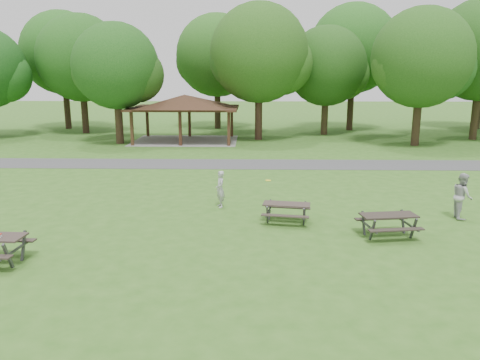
# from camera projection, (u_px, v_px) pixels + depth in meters

# --- Properties ---
(ground) EXTENTS (160.00, 160.00, 0.00)m
(ground) POSITION_uv_depth(u_px,v_px,m) (206.00, 247.00, 14.94)
(ground) COLOR #32621C
(ground) RESTS_ON ground
(asphalt_path) EXTENTS (120.00, 3.20, 0.02)m
(asphalt_path) POSITION_uv_depth(u_px,v_px,m) (228.00, 164.00, 28.58)
(asphalt_path) COLOR #414144
(asphalt_path) RESTS_ON ground
(pavilion) EXTENTS (8.60, 7.01, 3.76)m
(pavilion) POSITION_uv_depth(u_px,v_px,m) (185.00, 103.00, 37.74)
(pavilion) COLOR #332112
(pavilion) RESTS_ON ground
(tree_row_c) EXTENTS (8.19, 7.80, 10.67)m
(tree_row_c) POSITION_uv_depth(u_px,v_px,m) (82.00, 61.00, 42.12)
(tree_row_c) COLOR black
(tree_row_c) RESTS_ON ground
(tree_row_d) EXTENTS (6.93, 6.60, 9.27)m
(tree_row_d) POSITION_uv_depth(u_px,v_px,m) (117.00, 69.00, 35.83)
(tree_row_d) COLOR #302015
(tree_row_d) RESTS_ON ground
(tree_row_e) EXTENTS (8.40, 8.00, 11.02)m
(tree_row_e) POSITION_uv_depth(u_px,v_px,m) (260.00, 56.00, 37.76)
(tree_row_e) COLOR #311E15
(tree_row_e) RESTS_ON ground
(tree_row_f) EXTENTS (7.35, 7.00, 9.55)m
(tree_row_f) POSITION_uv_depth(u_px,v_px,m) (327.00, 68.00, 41.23)
(tree_row_f) COLOR #312315
(tree_row_f) RESTS_ON ground
(tree_row_g) EXTENTS (7.77, 7.40, 10.25)m
(tree_row_g) POSITION_uv_depth(u_px,v_px,m) (423.00, 61.00, 34.63)
(tree_row_g) COLOR black
(tree_row_g) RESTS_ON ground
(tree_deep_a) EXTENTS (8.40, 8.00, 11.38)m
(tree_deep_a) POSITION_uv_depth(u_px,v_px,m) (64.00, 55.00, 45.47)
(tree_deep_a) COLOR #301F15
(tree_deep_a) RESTS_ON ground
(tree_deep_b) EXTENTS (8.40, 8.00, 11.13)m
(tree_deep_b) POSITION_uv_depth(u_px,v_px,m) (218.00, 58.00, 45.63)
(tree_deep_b) COLOR black
(tree_deep_b) RESTS_ON ground
(tree_deep_c) EXTENTS (8.82, 8.40, 11.90)m
(tree_deep_c) POSITION_uv_depth(u_px,v_px,m) (354.00, 51.00, 44.20)
(tree_deep_c) COLOR #301E15
(tree_deep_c) RESTS_ON ground
(picnic_table_middle) EXTENTS (1.93, 1.64, 0.75)m
(picnic_table_middle) POSITION_uv_depth(u_px,v_px,m) (286.00, 208.00, 17.34)
(picnic_table_middle) COLOR #332924
(picnic_table_middle) RESTS_ON ground
(picnic_table_far) EXTENTS (2.06, 1.75, 0.81)m
(picnic_table_far) POSITION_uv_depth(u_px,v_px,m) (388.00, 220.00, 15.80)
(picnic_table_far) COLOR black
(picnic_table_far) RESTS_ON ground
(frisbee_in_flight) EXTENTS (0.29, 0.29, 0.02)m
(frisbee_in_flight) POSITION_uv_depth(u_px,v_px,m) (268.00, 180.00, 18.86)
(frisbee_in_flight) COLOR yellow
(frisbee_in_flight) RESTS_ON ground
(frisbee_thrower) EXTENTS (0.52, 0.64, 1.53)m
(frisbee_thrower) POSITION_uv_depth(u_px,v_px,m) (220.00, 189.00, 19.28)
(frisbee_thrower) COLOR #ABABAE
(frisbee_thrower) RESTS_ON ground
(frisbee_catcher) EXTENTS (0.75, 0.92, 1.76)m
(frisbee_catcher) POSITION_uv_depth(u_px,v_px,m) (462.00, 196.00, 17.75)
(frisbee_catcher) COLOR #A9AAAC
(frisbee_catcher) RESTS_ON ground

